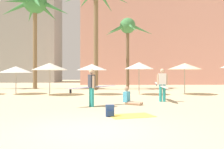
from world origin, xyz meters
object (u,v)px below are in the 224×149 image
(palm_tree_far_left, at_px, (127,30))
(beach_towel, at_px, (131,116))
(backpack, at_px, (110,111))
(person_mid_right, at_px, (162,84))
(cafe_umbrella_4, at_px, (185,66))
(cafe_umbrella_3, at_px, (50,67))
(person_far_left, at_px, (92,86))
(cafe_umbrella_0, at_px, (139,66))
(cafe_umbrella_6, at_px, (16,70))
(person_near_right, at_px, (130,98))
(cafe_umbrella_5, at_px, (92,67))
(palm_tree_left, at_px, (35,7))

(palm_tree_far_left, bearing_deg, beach_towel, -95.09)
(beach_towel, distance_m, backpack, 0.80)
(palm_tree_far_left, distance_m, person_mid_right, 14.06)
(cafe_umbrella_4, xyz_separation_m, beach_towel, (-5.08, -9.47, -2.10))
(cafe_umbrella_3, relative_size, person_far_left, 1.04)
(cafe_umbrella_0, distance_m, beach_towel, 9.80)
(palm_tree_far_left, xyz_separation_m, backpack, (-2.35, -17.85, -6.05))
(cafe_umbrella_6, xyz_separation_m, person_far_left, (6.12, -7.53, -0.93))
(cafe_umbrella_4, relative_size, person_mid_right, 0.92)
(cafe_umbrella_3, distance_m, beach_towel, 10.84)
(cafe_umbrella_0, bearing_deg, person_near_right, -102.51)
(cafe_umbrella_5, bearing_deg, person_near_right, -71.07)
(backpack, distance_m, person_far_left, 3.05)
(cafe_umbrella_5, bearing_deg, palm_tree_left, 130.65)
(cafe_umbrella_3, bearing_deg, cafe_umbrella_4, 0.25)
(palm_tree_far_left, xyz_separation_m, cafe_umbrella_5, (-3.44, -8.06, -4.22))
(palm_tree_left, distance_m, cafe_umbrella_5, 11.45)
(person_far_left, xyz_separation_m, person_mid_right, (3.79, 2.00, 0.02))
(cafe_umbrella_3, distance_m, person_near_right, 8.19)
(cafe_umbrella_3, relative_size, person_near_right, 2.73)
(beach_towel, height_order, person_near_right, person_near_right)
(cafe_umbrella_0, distance_m, cafe_umbrella_4, 3.44)
(cafe_umbrella_0, relative_size, person_mid_right, 0.88)
(cafe_umbrella_4, relative_size, backpack, 5.98)
(palm_tree_far_left, height_order, backpack, palm_tree_far_left)
(cafe_umbrella_4, height_order, person_far_left, cafe_umbrella_4)
(cafe_umbrella_5, relative_size, beach_towel, 1.46)
(cafe_umbrella_3, bearing_deg, palm_tree_left, 112.65)
(palm_tree_far_left, relative_size, cafe_umbrella_0, 3.16)
(cafe_umbrella_4, height_order, person_mid_right, cafe_umbrella_4)
(cafe_umbrella_6, height_order, person_mid_right, cafe_umbrella_6)
(cafe_umbrella_5, xyz_separation_m, person_near_right, (2.16, -6.30, -1.72))
(beach_towel, bearing_deg, person_near_right, 84.92)
(palm_tree_far_left, distance_m, palm_tree_left, 9.91)
(backpack, xyz_separation_m, person_mid_right, (3.01, 4.85, 0.76))
(cafe_umbrella_0, relative_size, cafe_umbrella_3, 0.90)
(cafe_umbrella_0, relative_size, person_far_left, 0.94)
(cafe_umbrella_5, xyz_separation_m, person_mid_right, (4.10, -4.94, -1.08))
(cafe_umbrella_3, height_order, person_near_right, cafe_umbrella_3)
(backpack, relative_size, person_far_left, 0.16)
(cafe_umbrella_4, distance_m, cafe_umbrella_6, 12.78)
(cafe_umbrella_3, bearing_deg, palm_tree_far_left, 51.91)
(palm_tree_left, distance_m, cafe_umbrella_0, 13.76)
(cafe_umbrella_6, bearing_deg, person_near_right, -40.83)
(cafe_umbrella_0, bearing_deg, person_far_left, -115.56)
(person_mid_right, distance_m, person_near_right, 2.45)
(cafe_umbrella_5, relative_size, cafe_umbrella_6, 0.93)
(palm_tree_left, distance_m, cafe_umbrella_6, 9.33)
(cafe_umbrella_0, height_order, cafe_umbrella_4, cafe_umbrella_0)
(cafe_umbrella_4, bearing_deg, person_near_right, -128.11)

